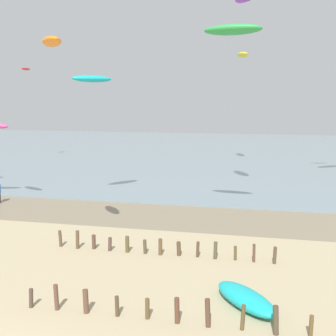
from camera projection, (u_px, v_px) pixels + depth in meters
name	position (u px, v px, depth m)	size (l,w,h in m)	color
wet_sand_strip	(141.00, 215.00, 30.95)	(120.00, 6.63, 0.01)	#84755B
sea	(210.00, 152.00, 67.88)	(160.00, 70.00, 0.10)	gray
groyne_near	(162.00, 309.00, 16.09)	(10.69, 0.29, 1.06)	#4B3932
groyne_mid	(153.00, 246.00, 23.12)	(11.77, 0.35, 1.01)	brown
grounded_kite	(246.00, 299.00, 17.26)	(3.36, 1.21, 0.67)	#19B2B7
kite_aloft_2	(233.00, 30.00, 25.99)	(3.53, 1.13, 0.56)	green
kite_aloft_3	(92.00, 79.00, 32.95)	(3.35, 1.07, 0.54)	#19B2B7
kite_aloft_5	(26.00, 69.00, 55.14)	(1.95, 0.62, 0.31)	red
kite_aloft_6	(243.00, 55.00, 50.44)	(3.46, 1.11, 0.55)	yellow
kite_aloft_7	(52.00, 42.00, 21.42)	(2.61, 0.84, 0.42)	orange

